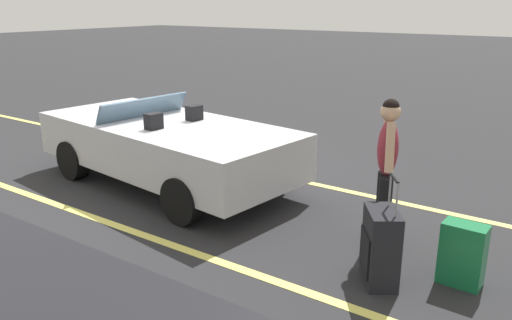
# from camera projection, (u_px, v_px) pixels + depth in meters

# --- Properties ---
(ground_plane) EXTENTS (80.00, 80.00, 0.00)m
(ground_plane) POSITION_uv_depth(u_px,v_px,m) (169.00, 184.00, 7.74)
(ground_plane) COLOR #28282B
(lot_line_near) EXTENTS (18.00, 0.12, 0.01)m
(lot_line_near) POSITION_uv_depth(u_px,v_px,m) (220.00, 164.00, 8.70)
(lot_line_near) COLOR #EAE066
(lot_line_near) RESTS_ON ground_plane
(lot_line_mid) EXTENTS (18.00, 0.12, 0.01)m
(lot_line_mid) POSITION_uv_depth(u_px,v_px,m) (88.00, 216.00, 6.58)
(lot_line_mid) COLOR #EAE066
(lot_line_mid) RESTS_ON ground_plane
(convertible_car) EXTENTS (4.31, 2.23, 1.24)m
(convertible_car) POSITION_uv_depth(u_px,v_px,m) (158.00, 143.00, 7.70)
(convertible_car) COLOR silver
(convertible_car) RESTS_ON ground_plane
(suitcase_large_black) EXTENTS (0.50, 0.55, 1.08)m
(suitcase_large_black) POSITION_uv_depth(u_px,v_px,m) (380.00, 247.00, 4.92)
(suitcase_large_black) COLOR black
(suitcase_large_black) RESTS_ON ground_plane
(suitcase_medium_bright) EXTENTS (0.41, 0.25, 0.62)m
(suitcase_medium_bright) POSITION_uv_depth(u_px,v_px,m) (463.00, 254.00, 4.90)
(suitcase_medium_bright) COLOR #19723F
(suitcase_medium_bright) RESTS_ON ground_plane
(traveler_person) EXTENTS (0.34, 0.58, 1.65)m
(traveler_person) POSITION_uv_depth(u_px,v_px,m) (387.00, 165.00, 5.53)
(traveler_person) COLOR black
(traveler_person) RESTS_ON ground_plane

